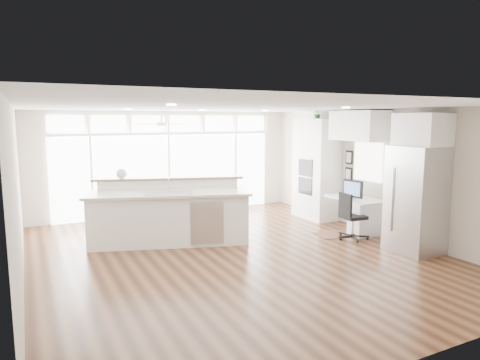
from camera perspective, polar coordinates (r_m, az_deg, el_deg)
name	(u,v)px	position (r m, az deg, el deg)	size (l,w,h in m)	color
floor	(235,255)	(8.04, -0.69, -9.99)	(7.00, 8.00, 0.02)	#3D2112
ceiling	(235,107)	(7.65, -0.72, 9.69)	(7.00, 8.00, 0.02)	silver
wall_back	(168,163)	(11.43, -9.60, 2.27)	(7.00, 0.04, 2.70)	beige
wall_front	(414,236)	(4.57, 22.21, -6.91)	(7.00, 0.04, 2.70)	beige
wall_left	(17,199)	(6.96, -27.57, -2.23)	(0.04, 8.00, 2.70)	beige
wall_right	(379,172)	(9.78, 18.03, 1.02)	(0.04, 8.00, 2.70)	beige
glass_wall	(169,174)	(11.41, -9.47, 0.74)	(5.80, 0.06, 2.08)	white
transom_row	(168,124)	(11.32, -9.63, 7.44)	(5.90, 0.06, 0.40)	white
desk_window	(368,162)	(9.94, 16.70, 2.35)	(0.04, 0.85, 0.85)	white
ceiling_fan	(161,120)	(10.08, -10.43, 7.92)	(1.16, 1.16, 0.32)	white
recessed_lights	(230,109)	(7.83, -1.38, 9.51)	(3.40, 3.00, 0.02)	white
oven_cabinet	(316,169)	(10.93, 10.11, 1.47)	(0.64, 1.20, 2.50)	white
desk_nook	(355,215)	(9.90, 15.04, -4.47)	(0.72, 1.30, 0.76)	white
upper_cabinets	(359,126)	(9.70, 15.64, 6.99)	(0.64, 1.30, 0.64)	white
refrigerator	(416,200)	(8.64, 22.40, -2.43)	(0.76, 0.90, 2.00)	#BBBBC0
fridge_cabinet	(422,130)	(8.56, 23.13, 6.20)	(0.64, 0.90, 0.60)	white
framed_photos	(349,166)	(10.41, 14.32, 1.85)	(0.06, 0.22, 0.80)	black
kitchen_island	(169,212)	(8.71, -9.41, -4.24)	(3.24, 1.22, 1.29)	white
rug	(335,235)	(9.58, 12.58, -7.12)	(0.81, 0.58, 0.01)	#371C11
office_chair	(353,216)	(9.21, 14.87, -4.70)	(0.51, 0.47, 0.98)	black
fishbowl	(121,174)	(9.04, -15.53, 0.84)	(0.21, 0.21, 0.21)	silver
monitor	(353,189)	(9.74, 14.81, -1.12)	(0.09, 0.51, 0.43)	black
keyboard	(346,198)	(9.66, 14.01, -2.40)	(0.12, 0.33, 0.02)	white
potted_plant	(317,115)	(10.86, 10.29, 8.59)	(0.24, 0.27, 0.21)	#255726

